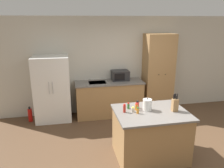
# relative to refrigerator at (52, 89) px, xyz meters

# --- Properties ---
(ground_plane) EXTENTS (14.00, 14.00, 0.00)m
(ground_plane) POSITION_rel_refrigerator_xyz_m (1.96, -1.99, -0.83)
(ground_plane) COLOR brown
(wall_back) EXTENTS (7.20, 0.06, 2.60)m
(wall_back) POSITION_rel_refrigerator_xyz_m (1.96, 0.34, 0.47)
(wall_back) COLOR beige
(wall_back) RESTS_ON ground_plane
(refrigerator) EXTENTS (0.88, 0.65, 1.65)m
(refrigerator) POSITION_rel_refrigerator_xyz_m (0.00, 0.00, 0.00)
(refrigerator) COLOR white
(refrigerator) RESTS_ON ground_plane
(back_counter) EXTENTS (1.79, 0.65, 0.94)m
(back_counter) POSITION_rel_refrigerator_xyz_m (1.46, 0.01, -0.36)
(back_counter) COLOR #9E7547
(back_counter) RESTS_ON ground_plane
(pantry_cabinet) EXTENTS (0.78, 0.54, 2.16)m
(pantry_cabinet) POSITION_rel_refrigerator_xyz_m (2.84, 0.05, 0.25)
(pantry_cabinet) COLOR #9E7547
(pantry_cabinet) RESTS_ON ground_plane
(kitchen_island) EXTENTS (1.30, 1.00, 0.92)m
(kitchen_island) POSITION_rel_refrigerator_xyz_m (1.86, -2.01, -0.37)
(kitchen_island) COLOR #9E7547
(kitchen_island) RESTS_ON ground_plane
(microwave) EXTENTS (0.45, 0.36, 0.26)m
(microwave) POSITION_rel_refrigerator_xyz_m (1.78, 0.11, 0.24)
(microwave) COLOR #232326
(microwave) RESTS_ON back_counter
(knife_block) EXTENTS (0.10, 0.09, 0.34)m
(knife_block) POSITION_rel_refrigerator_xyz_m (2.28, -2.07, 0.22)
(knife_block) COLOR #9E7547
(knife_block) RESTS_ON kitchen_island
(spice_bottle_tall_dark) EXTENTS (0.06, 0.06, 0.09)m
(spice_bottle_tall_dark) POSITION_rel_refrigerator_xyz_m (1.53, -1.95, 0.14)
(spice_bottle_tall_dark) COLOR beige
(spice_bottle_tall_dark) RESTS_ON kitchen_island
(spice_bottle_short_red) EXTENTS (0.06, 0.06, 0.15)m
(spice_bottle_short_red) POSITION_rel_refrigerator_xyz_m (1.66, -1.80, 0.16)
(spice_bottle_short_red) COLOR #B2281E
(spice_bottle_short_red) RESTS_ON kitchen_island
(spice_bottle_amber_oil) EXTENTS (0.05, 0.05, 0.13)m
(spice_bottle_amber_oil) POSITION_rel_refrigerator_xyz_m (1.61, -1.89, 0.15)
(spice_bottle_amber_oil) COLOR orange
(spice_bottle_amber_oil) RESTS_ON kitchen_island
(spice_bottle_green_herb) EXTENTS (0.04, 0.04, 0.12)m
(spice_bottle_green_herb) POSITION_rel_refrigerator_xyz_m (1.59, -2.04, 0.15)
(spice_bottle_green_herb) COLOR orange
(spice_bottle_green_herb) RESTS_ON kitchen_island
(spice_bottle_pale_salt) EXTENTS (0.05, 0.05, 0.16)m
(spice_bottle_pale_salt) POSITION_rel_refrigerator_xyz_m (1.37, -1.94, 0.17)
(spice_bottle_pale_salt) COLOR #B2281E
(spice_bottle_pale_salt) RESTS_ON kitchen_island
(spice_bottle_orange_cap) EXTENTS (0.05, 0.05, 0.12)m
(spice_bottle_orange_cap) POSITION_rel_refrigerator_xyz_m (1.49, -1.79, 0.15)
(spice_bottle_orange_cap) COLOR #337033
(spice_bottle_orange_cap) RESTS_ON kitchen_island
(kettle) EXTENTS (0.16, 0.16, 0.23)m
(kettle) POSITION_rel_refrigerator_xyz_m (1.81, -1.92, 0.20)
(kettle) COLOR white
(kettle) RESTS_ON kitchen_island
(fire_extinguisher) EXTENTS (0.10, 0.10, 0.39)m
(fire_extinguisher) POSITION_rel_refrigerator_xyz_m (-0.60, -0.00, -0.65)
(fire_extinguisher) COLOR red
(fire_extinguisher) RESTS_ON ground_plane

